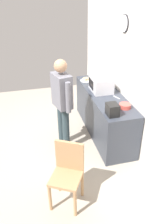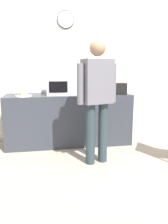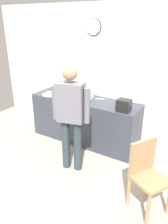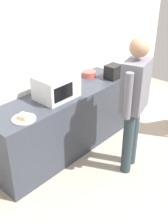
{
  "view_description": "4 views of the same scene",
  "coord_description": "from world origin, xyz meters",
  "views": [
    {
      "loc": [
        3.61,
        -0.23,
        2.74
      ],
      "look_at": [
        -0.02,
        0.73,
        0.68
      ],
      "focal_mm": 36.59,
      "sensor_mm": 36.0,
      "label": 1
    },
    {
      "loc": [
        -0.68,
        -2.68,
        1.37
      ],
      "look_at": [
        -0.1,
        0.75,
        0.66
      ],
      "focal_mm": 36.17,
      "sensor_mm": 36.0,
      "label": 2
    },
    {
      "loc": [
        1.78,
        -2.18,
        2.31
      ],
      "look_at": [
        -0.08,
        0.86,
        0.8
      ],
      "focal_mm": 35.3,
      "sensor_mm": 36.0,
      "label": 3
    },
    {
      "loc": [
        -2.54,
        -1.18,
        2.44
      ],
      "look_at": [
        -0.29,
        0.85,
        0.76
      ],
      "focal_mm": 44.6,
      "sensor_mm": 36.0,
      "label": 4
    }
  ],
  "objects": [
    {
      "name": "kitchen_counter",
      "position": [
        -0.29,
        1.22,
        0.45
      ],
      "size": [
        2.16,
        0.62,
        0.89
      ],
      "primitive_type": "cube",
      "color": "#333842",
      "rests_on": "ground_plane"
    },
    {
      "name": "person_standing",
      "position": [
        0.01,
        0.33,
        1.01
      ],
      "size": [
        0.57,
        0.33,
        1.72
      ],
      "color": "#29383E",
      "rests_on": "ground_plane"
    },
    {
      "name": "ground_plane",
      "position": [
        0.0,
        0.0,
        0.0
      ],
      "size": [
        6.0,
        6.0,
        0.0
      ],
      "primitive_type": "plane",
      "color": "#9E9384"
    },
    {
      "name": "spoon_utensil",
      "position": [
        -0.04,
        1.38,
        0.9
      ],
      "size": [
        0.17,
        0.08,
        0.01
      ],
      "primitive_type": "cube",
      "rotation": [
        0.0,
        0.0,
        0.39
      ],
      "color": "silver",
      "rests_on": "kitchen_counter"
    },
    {
      "name": "toaster",
      "position": [
        0.57,
        1.05,
        0.99
      ],
      "size": [
        0.22,
        0.18,
        0.2
      ],
      "primitive_type": "cube",
      "color": "black",
      "rests_on": "kitchen_counter"
    },
    {
      "name": "sandwich_plate",
      "position": [
        -1.04,
        1.06,
        0.91
      ],
      "size": [
        0.26,
        0.26,
        0.07
      ],
      "color": "white",
      "rests_on": "kitchen_counter"
    },
    {
      "name": "wooden_chair",
      "position": [
        1.28,
        0.16,
        0.52
      ],
      "size": [
        0.55,
        0.55,
        0.94
      ],
      "color": "#A87F56",
      "rests_on": "ground_plane"
    },
    {
      "name": "fork_utensil",
      "position": [
        -1.2,
        1.48,
        0.9
      ],
      "size": [
        0.17,
        0.07,
        0.01
      ],
      "primitive_type": "cube",
      "rotation": [
        0.0,
        0.0,
        2.81
      ],
      "color": "silver",
      "rests_on": "kitchen_counter"
    },
    {
      "name": "back_wall",
      "position": [
        -0.0,
        1.6,
        1.3
      ],
      "size": [
        5.4,
        0.13,
        2.6
      ],
      "color": "silver",
      "rests_on": "ground_plane"
    },
    {
      "name": "salad_bowl",
      "position": [
        0.4,
        1.36,
        0.93
      ],
      "size": [
        0.2,
        0.2,
        0.08
      ],
      "primitive_type": "cylinder",
      "color": "#C64C42",
      "rests_on": "kitchen_counter"
    },
    {
      "name": "microwave",
      "position": [
        -0.42,
        1.19,
        1.04
      ],
      "size": [
        0.5,
        0.39,
        0.3
      ],
      "color": "silver",
      "rests_on": "kitchen_counter"
    }
  ]
}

